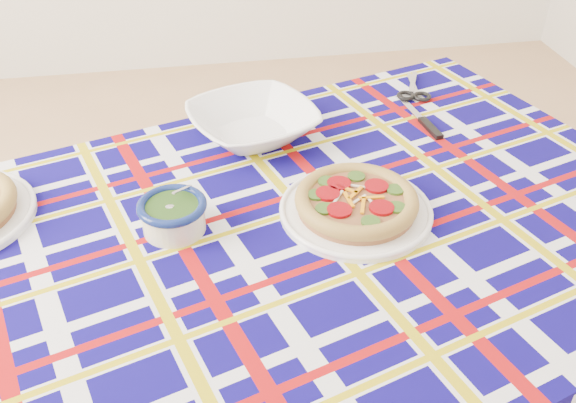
{
  "coord_description": "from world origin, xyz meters",
  "views": [
    {
      "loc": [
        0.06,
        -1.06,
        1.35
      ],
      "look_at": [
        0.22,
        -0.17,
        0.69
      ],
      "focal_mm": 40.0,
      "sensor_mm": 36.0,
      "label": 1
    }
  ],
  "objects": [
    {
      "name": "tablecloth",
      "position": [
        0.19,
        -0.24,
        0.63
      ],
      "size": [
        1.66,
        1.31,
        0.09
      ],
      "primitive_type": null,
      "rotation": [
        0.0,
        0.0,
        0.31
      ],
      "color": "#0B0558",
      "rests_on": "dining_table"
    },
    {
      "name": "dining_table",
      "position": [
        0.19,
        -0.24,
        0.6
      ],
      "size": [
        1.63,
        1.28,
        0.67
      ],
      "rotation": [
        0.0,
        0.0,
        0.31
      ],
      "color": "brown",
      "rests_on": "floor"
    },
    {
      "name": "serving_bowl",
      "position": [
        0.19,
        0.09,
        0.7
      ],
      "size": [
        0.32,
        0.32,
        0.06
      ],
      "primitive_type": "imported",
      "rotation": [
        0.0,
        0.0,
        0.34
      ],
      "color": "white",
      "rests_on": "tablecloth"
    },
    {
      "name": "table_knife",
      "position": [
        0.55,
        0.15,
        0.68
      ],
      "size": [
        0.04,
        0.22,
        0.01
      ],
      "primitive_type": null,
      "rotation": [
        0.0,
        0.0,
        1.69
      ],
      "color": "silver",
      "rests_on": "tablecloth"
    },
    {
      "name": "main_focaccia_plate",
      "position": [
        0.33,
        -0.2,
        0.7
      ],
      "size": [
        0.36,
        0.36,
        0.05
      ],
      "primitive_type": null,
      "rotation": [
        0.0,
        0.0,
        0.44
      ],
      "color": "brown",
      "rests_on": "tablecloth"
    },
    {
      "name": "floor",
      "position": [
        0.0,
        0.0,
        0.0
      ],
      "size": [
        4.0,
        4.0,
        0.0
      ],
      "primitive_type": "plane",
      "color": "tan",
      "rests_on": "ground"
    },
    {
      "name": "pesto_bowl",
      "position": [
        0.02,
        -0.19,
        0.71
      ],
      "size": [
        0.15,
        0.15,
        0.07
      ],
      "primitive_type": null,
      "rotation": [
        0.0,
        0.0,
        0.35
      ],
      "color": "#18330E",
      "rests_on": "tablecloth"
    },
    {
      "name": "kitchen_scissors",
      "position": [
        0.6,
        0.26,
        0.68
      ],
      "size": [
        0.13,
        0.19,
        0.01
      ],
      "primitive_type": null,
      "rotation": [
        0.0,
        0.0,
        1.28
      ],
      "color": "silver",
      "rests_on": "tablecloth"
    }
  ]
}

